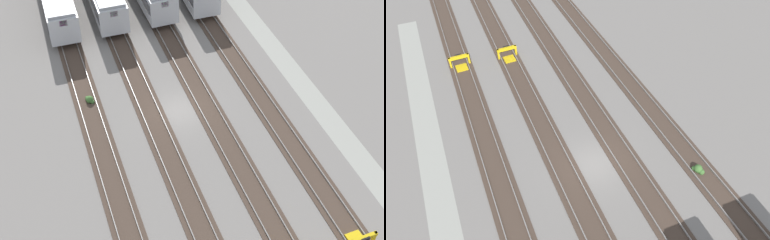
{
  "view_description": "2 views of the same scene",
  "coord_description": "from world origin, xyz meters",
  "views": [
    {
      "loc": [
        -31.12,
        9.87,
        30.17
      ],
      "look_at": [
        -3.2,
        -0.0,
        1.8
      ],
      "focal_mm": 50.0,
      "sensor_mm": 36.0,
      "label": 1
    },
    {
      "loc": [
        15.76,
        -8.0,
        22.28
      ],
      "look_at": [
        -3.2,
        -0.0,
        1.8
      ],
      "focal_mm": 35.0,
      "sensor_mm": 36.0,
      "label": 2
    }
  ],
  "objects": [
    {
      "name": "bumper_stop_near_inner_track",
      "position": [
        -15.77,
        -2.33,
        0.51
      ],
      "size": [
        1.37,
        2.01,
        1.22
      ],
      "color": "gold",
      "rests_on": "ground"
    },
    {
      "name": "service_walkway",
      "position": [
        0.0,
        -11.24,
        0.0
      ],
      "size": [
        54.0,
        2.0,
        0.01
      ],
      "primitive_type": "cube",
      "color": "#9E9E93",
      "rests_on": "ground"
    },
    {
      "name": "rail_track_far_inner",
      "position": [
        0.0,
        7.02,
        0.04
      ],
      "size": [
        90.0,
        2.23,
        0.21
      ],
      "color": "#47382D",
      "rests_on": "ground"
    },
    {
      "name": "rail_track_middle",
      "position": [
        0.0,
        2.34,
        0.04
      ],
      "size": [
        90.0,
        2.24,
        0.21
      ],
      "color": "#47382D",
      "rests_on": "ground"
    },
    {
      "name": "weed_clump",
      "position": [
        3.57,
        6.79,
        0.24
      ],
      "size": [
        0.92,
        0.7,
        0.64
      ],
      "color": "#427033",
      "rests_on": "ground"
    },
    {
      "name": "ground_plane",
      "position": [
        0.0,
        0.0,
        0.0
      ],
      "size": [
        400.0,
        400.0,
        0.0
      ],
      "primitive_type": "plane",
      "color": "gray"
    },
    {
      "name": "bumper_stop_nearest_track",
      "position": [
        -16.17,
        -7.01,
        0.51
      ],
      "size": [
        1.37,
        2.01,
        1.22
      ],
      "color": "gold",
      "rests_on": "ground"
    },
    {
      "name": "rail_track_nearest",
      "position": [
        0.0,
        -7.02,
        0.04
      ],
      "size": [
        90.0,
        2.23,
        0.21
      ],
      "color": "#47382D",
      "rests_on": "ground"
    },
    {
      "name": "rail_track_near_inner",
      "position": [
        0.0,
        -2.34,
        0.04
      ],
      "size": [
        90.0,
        2.24,
        0.21
      ],
      "color": "#47382D",
      "rests_on": "ground"
    }
  ]
}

